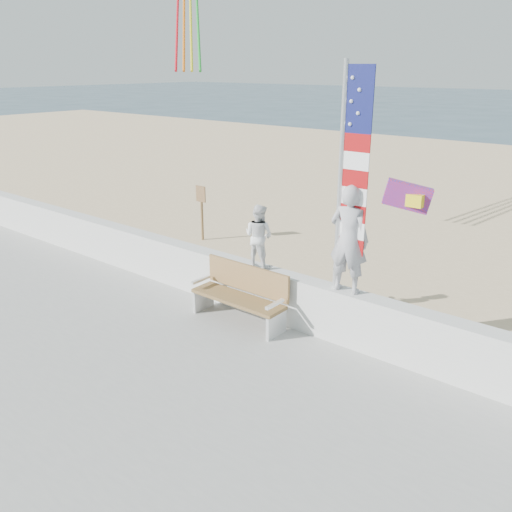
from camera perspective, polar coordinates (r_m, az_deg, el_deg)
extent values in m
plane|color=#2A4454|center=(8.92, -8.44, -10.97)|extent=(220.00, 220.00, 0.00)
cube|color=beige|center=(15.88, 15.98, 2.43)|extent=(90.00, 40.00, 0.08)
cube|color=silver|center=(9.94, -0.17, -3.37)|extent=(30.00, 0.35, 0.90)
imported|color=#A3A2A8|center=(8.49, 9.76, 1.73)|extent=(0.67, 0.47, 1.72)
imported|color=white|center=(9.53, 0.30, 2.13)|extent=(0.58, 0.46, 1.14)
cube|color=brown|center=(9.52, -1.94, -4.53)|extent=(1.80, 0.50, 0.06)
cube|color=#9B7343|center=(9.59, -0.90, -2.33)|extent=(1.80, 0.05, 0.50)
cube|color=silver|center=(10.14, -5.57, -4.52)|extent=(0.06, 0.50, 0.40)
cube|color=white|center=(9.96, -5.85, -2.51)|extent=(0.06, 0.45, 0.05)
cube|color=white|center=(9.14, 2.15, -7.27)|extent=(0.06, 0.50, 0.40)
cube|color=white|center=(8.93, 1.99, -5.09)|extent=(0.06, 0.45, 0.05)
cylinder|color=silver|center=(8.37, 8.87, 7.81)|extent=(0.08, 0.08, 3.50)
cube|color=#0F1451|center=(8.10, 10.84, 15.89)|extent=(0.44, 0.02, 0.95)
cube|color=#9E0A0C|center=(8.51, 9.91, 1.02)|extent=(0.44, 0.02, 0.26)
cube|color=white|center=(8.43, 10.02, 2.72)|extent=(0.44, 0.02, 0.26)
cube|color=#9E0A0C|center=(8.36, 10.12, 4.45)|extent=(0.44, 0.02, 0.26)
cube|color=white|center=(8.30, 10.23, 6.21)|extent=(0.44, 0.02, 0.26)
cube|color=#9E0A0C|center=(8.24, 10.34, 8.00)|extent=(0.44, 0.02, 0.26)
cube|color=white|center=(8.20, 10.45, 9.81)|extent=(0.44, 0.02, 0.26)
cube|color=#9E0A0C|center=(8.16, 10.57, 11.64)|extent=(0.44, 0.02, 0.26)
sphere|color=white|center=(8.17, 9.87, 13.51)|extent=(0.06, 0.06, 0.06)
sphere|color=white|center=(8.10, 10.70, 14.55)|extent=(0.06, 0.06, 0.06)
sphere|color=white|center=(8.15, 10.00, 15.75)|extent=(0.06, 0.06, 0.06)
sphere|color=white|center=(8.08, 10.85, 16.81)|extent=(0.06, 0.06, 0.06)
sphere|color=white|center=(8.13, 10.14, 17.99)|extent=(0.06, 0.06, 0.06)
cube|color=#FF261C|center=(9.96, 15.66, 6.09)|extent=(0.88, 0.58, 0.60)
cube|color=yellow|center=(9.91, 16.42, 5.67)|extent=(0.31, 0.23, 0.22)
cylinder|color=olive|center=(14.38, -5.70, 4.01)|extent=(0.07, 0.07, 1.20)
cube|color=olive|center=(14.21, -5.84, 6.52)|extent=(0.32, 0.03, 0.42)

